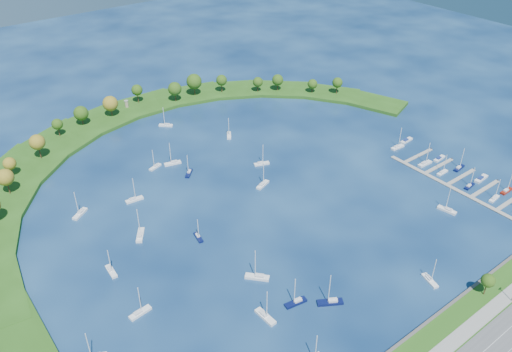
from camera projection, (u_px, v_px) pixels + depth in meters
ground at (254, 191)px, 248.88m from camera, size 700.00×700.00×0.00m
breakwater at (122, 177)px, 256.96m from camera, size 286.74×247.64×2.00m
breakwater_trees at (138, 116)px, 293.72m from camera, size 238.55×96.66×14.59m
harbor_tower at (127, 104)px, 321.82m from camera, size 2.60×2.60×4.44m
dock_system at (467, 186)px, 251.86m from camera, size 24.28×82.00×1.60m
moored_boat_0 at (140, 312)px, 183.37m from camera, size 8.72×3.36×12.49m
moored_boat_1 at (447, 209)px, 234.64m from camera, size 4.02×8.97×12.75m
moored_boat_2 at (140, 235)px, 219.59m from camera, size 7.39×9.24×13.76m
moored_boat_4 at (261, 163)px, 268.64m from camera, size 8.43×4.90×11.96m
moored_boat_5 at (173, 163)px, 268.97m from camera, size 9.16×4.67×12.97m
moored_boat_6 at (155, 166)px, 265.98m from camera, size 7.69×4.37×10.90m
moored_boat_7 at (330, 301)px, 187.57m from camera, size 9.59×7.25×14.09m
moored_boat_8 at (229, 135)px, 294.71m from camera, size 6.38×7.93×11.84m
moored_boat_9 at (430, 280)px, 196.98m from camera, size 4.46×8.35×11.82m
moored_boat_10 at (198, 237)px, 218.62m from camera, size 3.27×7.31×10.39m
moored_boat_11 at (134, 199)px, 241.50m from camera, size 8.60×3.13×12.37m
moored_boat_12 at (189, 173)px, 260.91m from camera, size 7.13×7.07×11.53m
moored_boat_13 at (257, 276)px, 198.41m from camera, size 8.31×8.80×13.91m
moored_boat_14 at (263, 184)px, 252.05m from camera, size 8.88×5.15×12.60m
moored_boat_15 at (80, 213)px, 232.44m from camera, size 8.62×7.02×12.91m
moored_boat_17 at (111, 270)px, 201.25m from camera, size 2.78×8.23×11.91m
moored_boat_18 at (166, 125)px, 305.13m from camera, size 7.58×7.30×12.09m
moored_boat_19 at (265, 316)px, 181.92m from camera, size 2.95×9.27×13.48m
moored_boat_21 at (296, 302)px, 187.50m from camera, size 8.90×3.80×12.68m
docked_boat_2 at (494, 198)px, 242.35m from camera, size 7.62×2.88×10.94m
docked_boat_3 at (507, 190)px, 247.61m from camera, size 8.00×2.32×11.73m
docked_boat_4 at (470, 186)px, 251.11m from camera, size 7.60×2.96×10.88m
docked_boat_5 at (481, 178)px, 256.71m from camera, size 9.50×3.24×1.91m
docked_boat_6 at (442, 172)px, 261.46m from camera, size 7.38×2.29×10.76m
docked_boat_7 at (459, 167)px, 265.03m from camera, size 8.37×3.35×11.96m
docked_boat_8 at (425, 163)px, 268.54m from camera, size 8.83×2.77×12.86m
docked_boat_9 at (439, 158)px, 273.12m from camera, size 8.42×3.07×1.68m
docked_boat_10 at (398, 147)px, 283.09m from camera, size 8.58×2.88×12.43m
docked_boat_11 at (406, 140)px, 289.54m from camera, size 9.00×3.17×1.80m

